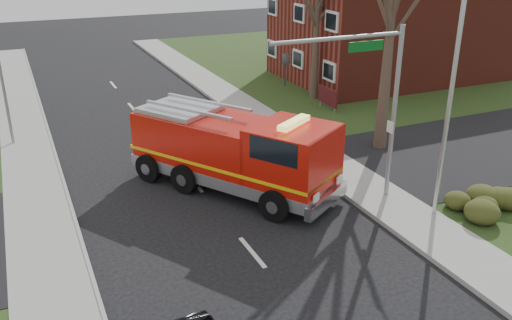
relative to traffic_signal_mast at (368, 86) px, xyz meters
name	(u,v)px	position (x,y,z in m)	size (l,w,h in m)	color
ground	(252,253)	(-5.21, -1.50, -4.71)	(120.00, 120.00, 0.00)	black
sidewalk_right	(404,214)	(0.99, -1.50, -4.63)	(2.40, 80.00, 0.15)	gray
sidewalk_left	(54,299)	(-11.41, -1.50, -4.63)	(2.40, 80.00, 0.15)	gray
brick_building	(391,27)	(13.79, 16.50, -1.05)	(15.40, 10.40, 7.25)	maroon
health_center_sign	(328,97)	(5.29, 11.00, -3.83)	(0.12, 2.00, 1.40)	#471014
hedge_corner	(483,199)	(3.79, -2.50, -4.13)	(2.80, 2.00, 0.90)	#283112
traffic_signal_mast	(368,86)	(0.00, 0.00, 0.00)	(5.29, 0.18, 6.80)	gray
streetlight_pole	(449,98)	(1.93, -2.00, -0.16)	(1.48, 0.16, 8.40)	#B7BABF
utility_pole_far	(1,77)	(-12.01, 12.50, -1.21)	(0.14, 0.14, 7.00)	gray
fire_engine	(235,153)	(-3.83, 3.31, -3.14)	(6.99, 8.81, 3.45)	#B81208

